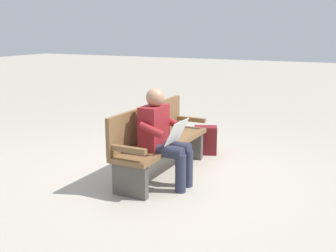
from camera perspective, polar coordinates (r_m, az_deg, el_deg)
The scene contains 4 objects.
ground_plane at distance 5.35m, azimuth -0.70°, elevation -6.78°, with size 40.00×40.00×0.00m, color #A89E8E.
bench_near at distance 5.24m, azimuth -1.40°, elevation -1.95°, with size 1.81×0.52×0.90m.
person_seated at distance 4.82m, azimuth -0.79°, elevation -1.24°, with size 0.58×0.58×1.18m.
backpack at distance 6.19m, azimuth 5.24°, elevation -2.00°, with size 0.34×0.39×0.42m.
Camera 1 is at (4.50, 2.24, 1.85)m, focal length 43.64 mm.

